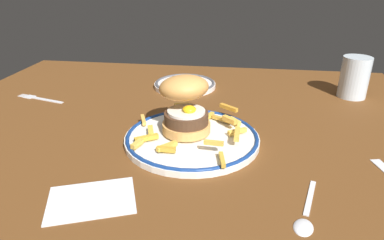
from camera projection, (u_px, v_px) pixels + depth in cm
name	position (u px, v px, depth cm)	size (l,w,h in cm)	color
ground_plane	(174.00, 139.00, 72.71)	(117.00, 101.85, 4.00)	#5B3517
dinner_plate	(192.00, 138.00, 66.93)	(26.22, 26.22, 1.60)	white
burger	(185.00, 103.00, 66.34)	(13.97, 14.01, 11.46)	#D8974E
fries_pile	(196.00, 128.00, 67.24)	(22.73, 23.81, 2.46)	gold
water_glass	(354.00, 80.00, 88.58)	(7.15, 7.15, 10.62)	silver
side_plate	(185.00, 84.00, 97.14)	(17.35, 17.35, 1.60)	white
fork	(39.00, 98.00, 88.77)	(14.25, 5.14, 0.36)	silver
spoon	(305.00, 219.00, 46.13)	(5.33, 13.25, 0.90)	silver
napkin	(91.00, 199.00, 50.23)	(12.49, 9.02, 0.40)	silver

